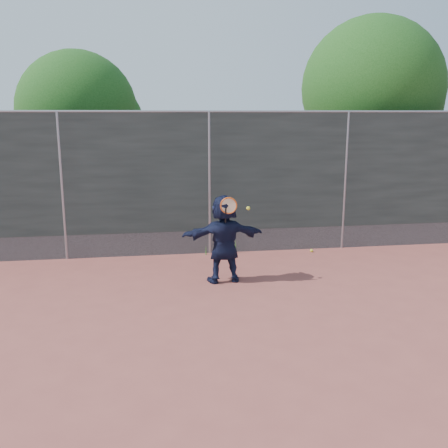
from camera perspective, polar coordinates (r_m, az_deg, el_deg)
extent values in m
plane|color=#9E4C42|center=(7.58, 1.62, -10.47)|extent=(80.00, 80.00, 0.00)
imported|color=#121732|center=(8.84, 0.00, -1.67)|extent=(1.50, 0.56, 1.59)
sphere|color=yellow|center=(11.06, 9.97, -3.01)|extent=(0.07, 0.07, 0.07)
cube|color=#38423D|center=(10.51, -1.69, 5.91)|extent=(20.00, 0.04, 2.50)
cube|color=slate|center=(10.79, -1.64, -2.03)|extent=(20.00, 0.03, 0.50)
cylinder|color=gray|center=(10.44, -1.74, 12.74)|extent=(20.00, 0.05, 0.05)
cylinder|color=gray|center=(10.62, -18.01, 4.00)|extent=(0.06, 0.06, 3.00)
cylinder|color=gray|center=(10.55, -1.68, 4.56)|extent=(0.06, 0.06, 3.00)
cylinder|color=gray|center=(11.30, 13.65, 4.75)|extent=(0.06, 0.06, 3.00)
torus|color=#D45014|center=(8.52, 0.53, 2.12)|extent=(0.29, 0.05, 0.29)
cylinder|color=beige|center=(8.52, 0.53, 2.12)|extent=(0.25, 0.02, 0.25)
cylinder|color=black|center=(8.57, 0.18, 0.82)|extent=(0.04, 0.13, 0.33)
sphere|color=yellow|center=(8.67, 2.78, 1.81)|extent=(0.07, 0.07, 0.07)
cylinder|color=#382314|center=(13.92, 15.97, 5.20)|extent=(0.28, 0.28, 2.60)
sphere|color=#23561C|center=(13.83, 16.56, 14.64)|extent=(3.60, 3.60, 3.60)
sphere|color=#23561C|center=(14.31, 18.81, 12.96)|extent=(2.52, 2.52, 2.52)
cylinder|color=#382314|center=(13.61, -15.90, 4.19)|extent=(0.28, 0.28, 2.20)
sphere|color=#23561C|center=(13.49, -16.40, 12.31)|extent=(3.00, 3.00, 3.00)
sphere|color=#23561C|center=(13.62, -13.67, 11.19)|extent=(2.10, 2.10, 2.10)
cone|color=#387226|center=(10.74, -0.23, -2.76)|extent=(0.03, 0.03, 0.26)
cone|color=#387226|center=(10.80, 1.33, -2.56)|extent=(0.03, 0.03, 0.30)
cone|color=#387226|center=(10.68, -2.08, -2.96)|extent=(0.03, 0.03, 0.22)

